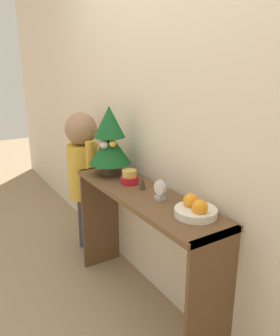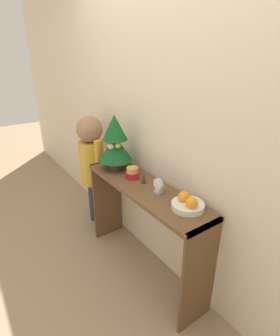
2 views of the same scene
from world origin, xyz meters
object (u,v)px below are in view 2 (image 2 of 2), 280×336
Objects in this scene: figurine at (144,178)px; mini_tree at (115,142)px; fruit_bowl at (188,204)px; singing_bowl at (132,173)px; child_figure at (92,158)px; desk_clock at (158,186)px.

mini_tree is at bearing -175.53° from figurine.
fruit_bowl is 0.58m from singing_bowl.
mini_tree is 5.96× the size of figurine.
singing_bowl is 1.44× the size of figurine.
mini_tree reaches higher than singing_bowl.
mini_tree is 0.31m from singing_bowl.
child_figure is (-0.81, -0.05, -0.08)m from figurine.
mini_tree reaches higher than child_figure.
singing_bowl reaches higher than figurine.
desk_clock is at bearing 2.36° from child_figure.
singing_bowl is 0.31m from desk_clock.
singing_bowl is 0.69m from child_figure.
child_figure is (-0.68, -0.03, -0.08)m from singing_bowl.
fruit_bowl is at bearing 3.37° from mini_tree.
figurine is at bearing 6.73° from singing_bowl.
singing_bowl is 0.10× the size of child_figure.
fruit_bowl reaches higher than singing_bowl.
figurine is (0.36, 0.03, -0.20)m from mini_tree.
fruit_bowl is 0.45m from figurine.
child_figure is at bearing -177.22° from singing_bowl.
mini_tree is 4.13× the size of singing_bowl.
figurine is 0.81m from child_figure.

